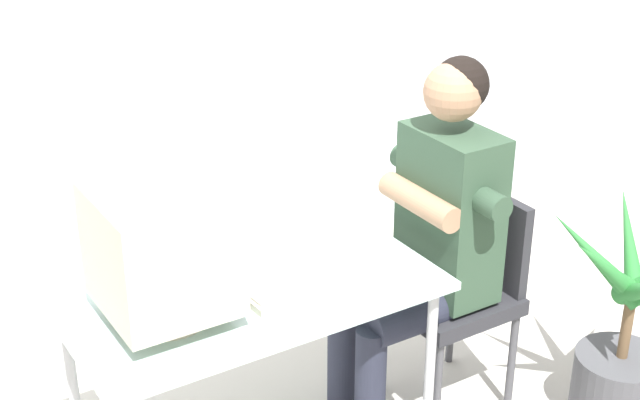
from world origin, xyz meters
name	(u,v)px	position (x,y,z in m)	size (l,w,h in m)	color
desk	(252,307)	(0.00, 0.00, 0.66)	(1.19, 0.63, 0.73)	#B7B7BC
crt_monitor	(163,250)	(-0.29, -0.02, 0.96)	(0.38, 0.39, 0.42)	beige
keyboard	(249,279)	(0.01, 0.04, 0.74)	(0.19, 0.42, 0.03)	beige
office_chair	(461,284)	(0.87, -0.02, 0.49)	(0.42, 0.42, 0.84)	#4C4C51
person_seated	(428,233)	(0.69, -0.02, 0.75)	(0.68, 0.56, 1.37)	#334C38
potted_plant	(623,347)	(1.26, -0.46, 0.32)	(0.66, 0.60, 0.88)	#4C4C51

